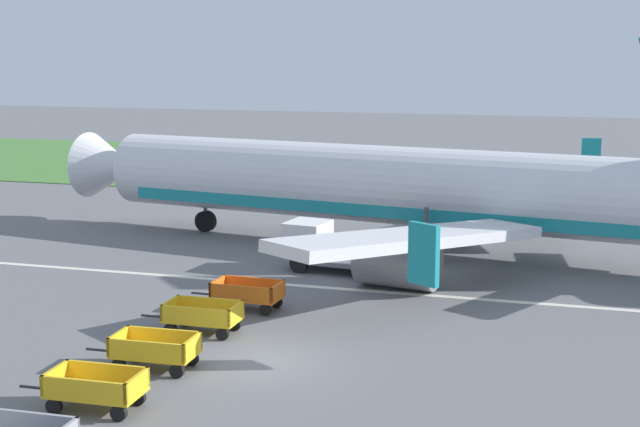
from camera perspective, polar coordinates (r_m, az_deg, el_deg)
The scene contains 9 objects.
ground_plane at distance 29.18m, azimuth -3.55°, elevation -9.03°, with size 220.00×220.00×0.00m, color slate.
grass_strip at distance 72.79m, azimuth 8.86°, elevation 2.48°, with size 220.00×28.00×0.06m, color #477A38.
apron_stripe at distance 37.51m, azimuth 1.24°, elevation -4.64°, with size 120.00×0.36×0.01m, color silver.
airplane at distance 43.91m, azimuth 5.70°, elevation 1.55°, with size 37.60×30.32×11.34m.
baggage_cart_second_in_row at distance 25.94m, azimuth -13.63°, elevation -10.38°, with size 3.57×1.48×1.07m.
baggage_cart_third_in_row at distance 28.68m, azimuth -10.13°, elevation -8.25°, with size 3.57×1.49×1.07m.
baggage_cart_fourth_in_row at distance 31.93m, azimuth -7.24°, elevation -6.26°, with size 3.56×1.42×1.07m.
baggage_cart_far_end at distance 34.57m, azimuth -4.50°, elevation -4.93°, with size 3.58×1.50×1.07m.
service_truck_beside_carts at distance 40.50m, azimuth -0.15°, elevation -1.94°, with size 4.58×2.46×2.10m.
Camera 1 is at (9.53, -25.86, 9.57)m, focal length 52.08 mm.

